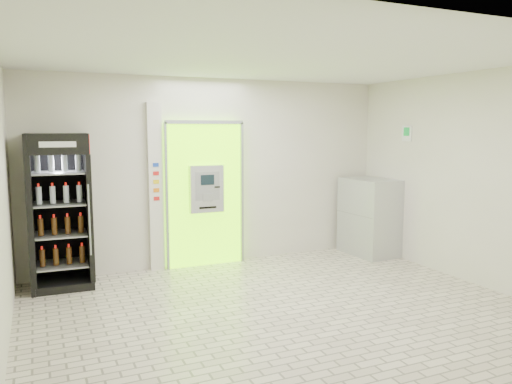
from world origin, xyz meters
TOP-DOWN VIEW (x-y plane):
  - ground at (0.00, 0.00)m, footprint 6.00×6.00m
  - room_shell at (0.00, 0.00)m, footprint 6.00×6.00m
  - atm_assembly at (-0.20, 2.41)m, footprint 1.30×0.24m
  - pillar at (-0.98, 2.45)m, footprint 0.22×0.11m
  - beverage_cooler at (-2.38, 2.14)m, footprint 0.83×0.77m
  - steel_cabinet at (2.66, 1.90)m, footprint 0.73×1.04m
  - exit_sign at (2.99, 1.40)m, footprint 0.02×0.22m

SIDE VIEW (x-z plane):
  - ground at x=0.00m, z-range 0.00..0.00m
  - steel_cabinet at x=2.66m, z-range 0.00..1.33m
  - beverage_cooler at x=-2.38m, z-range -0.04..2.09m
  - atm_assembly at x=-0.20m, z-range 0.01..2.34m
  - pillar at x=-0.98m, z-range 0.00..2.60m
  - room_shell at x=0.00m, z-range -1.16..4.84m
  - exit_sign at x=2.99m, z-range 1.99..2.25m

